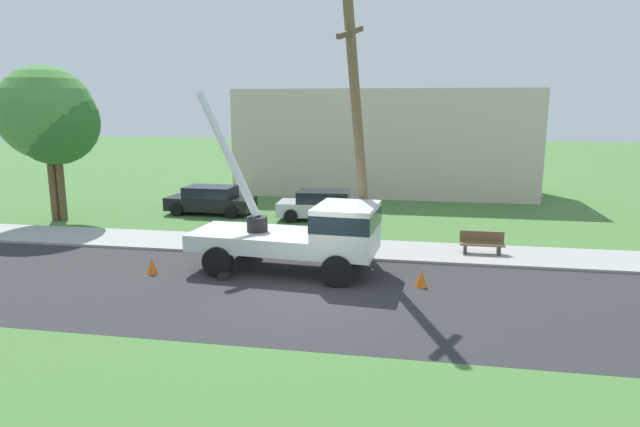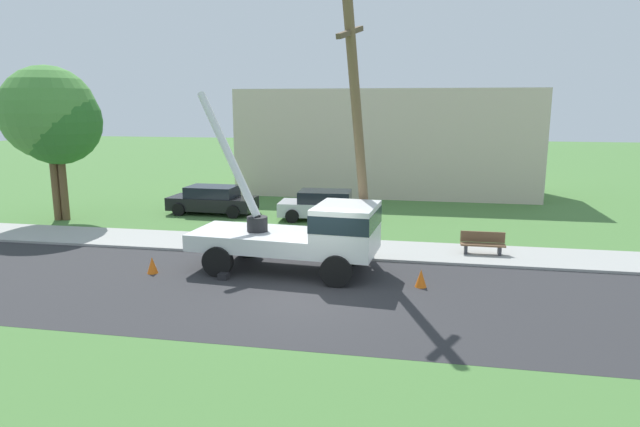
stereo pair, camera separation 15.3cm
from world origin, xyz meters
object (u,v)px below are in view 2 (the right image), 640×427
utility_truck (308,231)px  leaning_utility_pole (358,135)px  traffic_cone_ahead (421,278)px  roadside_tree_near (48,113)px  parked_sedan_silver (325,205)px  parked_sedan_black (212,200)px  traffic_cone_behind (152,265)px  traffic_cone_curbside (349,255)px  park_bench (483,244)px  roadside_tree_far (57,122)px

utility_truck → leaning_utility_pole: size_ratio=0.76×
utility_truck → leaning_utility_pole: bearing=30.4°
leaning_utility_pole → traffic_cone_ahead: size_ratio=15.74×
roadside_tree_near → parked_sedan_silver: bearing=10.8°
leaning_utility_pole → parked_sedan_black: leaning_utility_pole is taller
parked_sedan_silver → roadside_tree_near: 13.69m
leaning_utility_pole → traffic_cone_behind: 8.09m
leaning_utility_pole → traffic_cone_curbside: bearing=125.2°
park_bench → utility_truck: bearing=-152.4°
utility_truck → traffic_cone_behind: size_ratio=12.03×
traffic_cone_curbside → roadside_tree_far: size_ratio=0.08×
traffic_cone_behind → traffic_cone_curbside: same height
traffic_cone_curbside → roadside_tree_near: roadside_tree_near is taller
traffic_cone_behind → parked_sedan_silver: (4.14, 9.50, 0.43)m
traffic_cone_behind → roadside_tree_near: size_ratio=0.08×
traffic_cone_curbside → traffic_cone_behind: bearing=-158.2°
traffic_cone_behind → roadside_tree_near: (-8.60, 7.08, 4.82)m
traffic_cone_ahead → park_bench: size_ratio=0.35×
leaning_utility_pole → traffic_cone_curbside: (-0.35, 0.50, -4.25)m
traffic_cone_ahead → roadside_tree_near: size_ratio=0.08×
traffic_cone_curbside → parked_sedan_silver: parked_sedan_silver is taller
traffic_cone_behind → roadside_tree_near: bearing=140.6°
parked_sedan_silver → roadside_tree_near: bearing=-169.2°
roadside_tree_far → parked_sedan_silver: bearing=10.6°
traffic_cone_curbside → parked_sedan_silver: size_ratio=0.12×
traffic_cone_ahead → traffic_cone_behind: 8.79m
parked_sedan_black → traffic_cone_behind: bearing=-79.8°
leaning_utility_pole → parked_sedan_silver: leaning_utility_pole is taller
park_bench → traffic_cone_ahead: bearing=-119.1°
traffic_cone_behind → parked_sedan_black: bearing=100.2°
parked_sedan_black → roadside_tree_near: size_ratio=0.61×
parked_sedan_silver → roadside_tree_near: size_ratio=0.61×
traffic_cone_curbside → roadside_tree_far: roadside_tree_far is taller
traffic_cone_behind → leaning_utility_pole: bearing=16.9°
parked_sedan_silver → parked_sedan_black: bearing=175.9°
utility_truck → park_bench: size_ratio=4.21×
utility_truck → roadside_tree_near: 15.37m
traffic_cone_behind → traffic_cone_curbside: bearing=21.8°
parked_sedan_black → park_bench: parked_sedan_black is taller
traffic_cone_curbside → utility_truck: bearing=-130.0°
traffic_cone_ahead → parked_sedan_black: parked_sedan_black is taller
parked_sedan_silver → park_bench: bearing=-37.7°
traffic_cone_behind → park_bench: bearing=20.9°
leaning_utility_pole → park_bench: (4.41, 2.21, -4.06)m
utility_truck → roadside_tree_far: roadside_tree_far is taller
roadside_tree_far → utility_truck: bearing=-24.6°
traffic_cone_ahead → park_bench: (2.21, 3.97, 0.18)m
roadside_tree_near → leaning_utility_pole: bearing=-18.5°
parked_sedan_black → parked_sedan_silver: 5.94m
leaning_utility_pole → roadside_tree_far: size_ratio=1.31×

